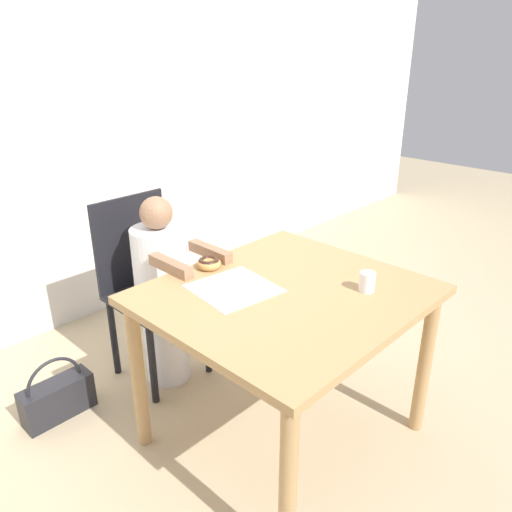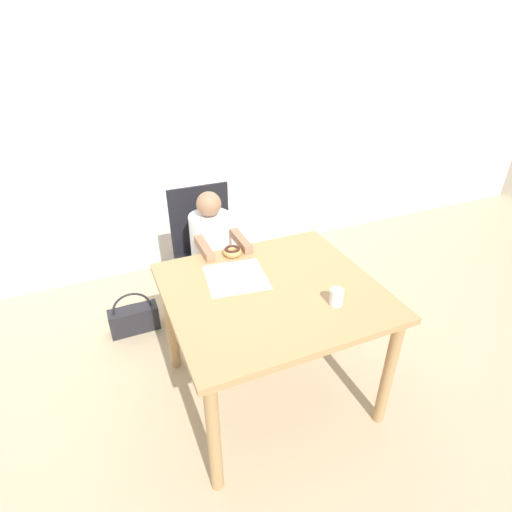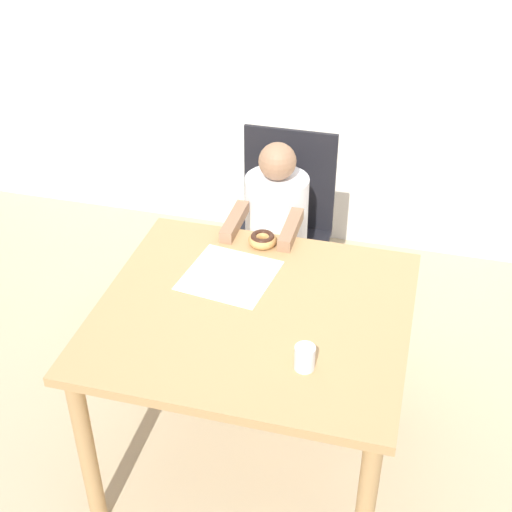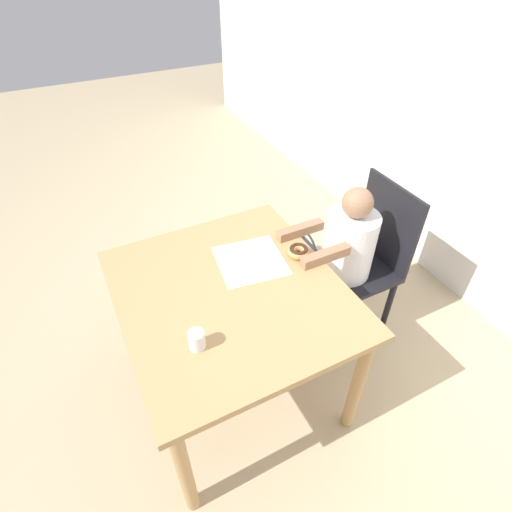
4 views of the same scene
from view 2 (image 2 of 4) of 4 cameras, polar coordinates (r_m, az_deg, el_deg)
ground_plane at (r=2.53m, az=1.97°, el=-18.52°), size 12.00×12.00×0.00m
wall_back at (r=3.32m, az=-10.64°, el=18.63°), size 8.00×0.05×2.50m
dining_table at (r=2.09m, az=2.28°, el=-6.92°), size 1.06×0.96×0.74m
chair at (r=2.82m, az=-6.98°, el=0.21°), size 0.42×0.42×0.96m
child_figure at (r=2.71m, az=-6.18°, el=-1.07°), size 0.28×0.51×1.01m
donut at (r=2.30m, az=-3.41°, el=0.70°), size 0.11×0.11×0.05m
napkin at (r=2.11m, az=-2.88°, el=-3.04°), size 0.35×0.35×0.00m
handbag at (r=2.97m, az=-17.03°, el=-8.50°), size 0.34×0.12×0.32m
cup at (r=1.94m, az=11.42°, el=-5.77°), size 0.06×0.06×0.08m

